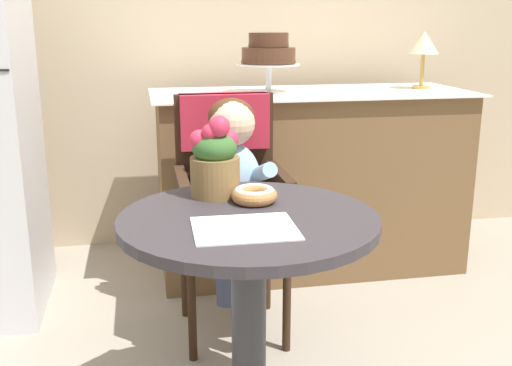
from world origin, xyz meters
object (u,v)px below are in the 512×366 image
seated_child (234,175)px  flower_vase (215,159)px  donut_front (254,194)px  tiered_cake_stand (269,54)px  cafe_table (249,286)px  wicker_chair (228,175)px  table_lamp (424,45)px

seated_child → flower_vase: flower_vase is taller
donut_front → tiered_cake_stand: (0.29, 1.18, 0.34)m
donut_front → tiered_cake_stand: bearing=76.0°
cafe_table → wicker_chair: wicker_chair is taller
wicker_chair → flower_vase: 0.60m
flower_vase → table_lamp: table_lamp is taller
donut_front → table_lamp: size_ratio=0.48×
flower_vase → donut_front: bearing=-41.7°
cafe_table → tiered_cake_stand: bearing=75.7°
flower_vase → table_lamp: (1.20, 1.12, 0.28)m
wicker_chair → tiered_cake_stand: size_ratio=3.18×
table_lamp → donut_front: bearing=-132.1°
wicker_chair → tiered_cake_stand: (0.28, 0.54, 0.44)m
cafe_table → wicker_chair: 0.78m
flower_vase → table_lamp: size_ratio=0.88×
cafe_table → donut_front: bearing=71.9°
seated_child → donut_front: size_ratio=5.36×
flower_vase → tiered_cake_stand: size_ratio=0.83×
cafe_table → tiered_cake_stand: (0.33, 1.30, 0.58)m
flower_vase → tiered_cake_stand: bearing=70.0°
seated_child → donut_front: seated_child is taller
cafe_table → flower_vase: (-0.06, 0.21, 0.33)m
cafe_table → tiered_cake_stand: 1.46m
wicker_chair → seated_child: 0.16m
wicker_chair → table_lamp: table_lamp is taller
cafe_table → table_lamp: (1.13, 1.33, 0.61)m
cafe_table → table_lamp: bearing=49.5°
cafe_table → tiered_cake_stand: size_ratio=2.40×
tiered_cake_stand → table_lamp: 0.80m
cafe_table → table_lamp: size_ratio=2.53×
tiered_cake_stand → donut_front: bearing=-104.0°
donut_front → table_lamp: 1.67m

